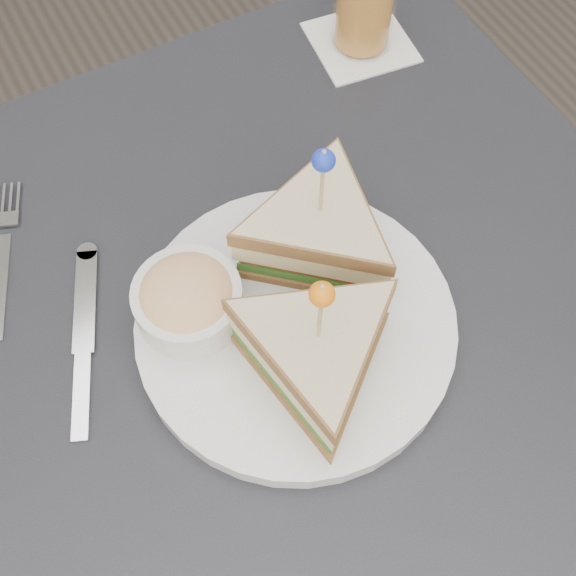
% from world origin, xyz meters
% --- Properties ---
extents(ground_plane, '(3.50, 3.50, 0.00)m').
position_xyz_m(ground_plane, '(0.00, 0.00, 0.00)').
color(ground_plane, '#3F3833').
extents(table, '(0.80, 0.80, 0.75)m').
position_xyz_m(table, '(0.00, 0.00, 0.67)').
color(table, black).
rests_on(table, ground).
extents(plate_meal, '(0.34, 0.34, 0.18)m').
position_xyz_m(plate_meal, '(0.01, -0.00, 0.80)').
color(plate_meal, silver).
rests_on(plate_meal, table).
extents(cutlery_fork, '(0.09, 0.18, 0.01)m').
position_xyz_m(cutlery_fork, '(-0.21, 0.21, 0.75)').
color(cutlery_fork, silver).
rests_on(cutlery_fork, table).
extents(cutlery_knife, '(0.10, 0.20, 0.01)m').
position_xyz_m(cutlery_knife, '(-0.17, 0.07, 0.75)').
color(cutlery_knife, silver).
rests_on(cutlery_knife, table).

